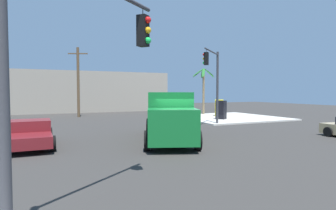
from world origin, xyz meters
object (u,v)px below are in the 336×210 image
at_px(traffic_light_primary, 75,46).
at_px(traffic_light_secondary, 214,76).
at_px(delivery_truck, 169,115).
at_px(palm_tree_far, 203,83).
at_px(vending_machine_red, 221,110).
at_px(vending_machine_blue, 219,108).
at_px(pickup_maroon, 30,133).
at_px(utility_pole, 78,81).

height_order(traffic_light_primary, traffic_light_secondary, traffic_light_secondary).
height_order(delivery_truck, traffic_light_secondary, traffic_light_secondary).
bearing_deg(palm_tree_far, traffic_light_secondary, -117.39).
bearing_deg(vending_machine_red, vending_machine_blue, 57.82).
bearing_deg(vending_machine_blue, traffic_light_primary, -131.70).
distance_m(delivery_truck, traffic_light_primary, 11.05).
bearing_deg(pickup_maroon, palm_tree_far, 34.94).
height_order(vending_machine_red, utility_pole, utility_pole).
height_order(traffic_light_primary, utility_pole, utility_pole).
distance_m(delivery_truck, vending_machine_red, 12.53).
relative_size(traffic_light_secondary, vending_machine_blue, 3.34).
height_order(pickup_maroon, vending_machine_red, vending_machine_red).
xyz_separation_m(pickup_maroon, palm_tree_far, (18.68, 13.05, 3.20)).
bearing_deg(utility_pole, vending_machine_red, -38.25).
distance_m(traffic_light_primary, utility_pole, 26.93).
distance_m(traffic_light_secondary, palm_tree_far, 10.99).
bearing_deg(traffic_light_secondary, palm_tree_far, 62.61).
relative_size(pickup_maroon, palm_tree_far, 0.93).
bearing_deg(traffic_light_primary, vending_machine_red, 46.80).
xyz_separation_m(pickup_maroon, utility_pole, (4.52, 16.89, 3.34)).
height_order(traffic_light_primary, vending_machine_red, traffic_light_primary).
height_order(delivery_truck, utility_pole, utility_pole).
bearing_deg(pickup_maroon, vending_machine_red, 22.46).
xyz_separation_m(vending_machine_blue, utility_pole, (-14.46, 6.75, 3.00)).
bearing_deg(traffic_light_secondary, traffic_light_primary, -133.46).
relative_size(delivery_truck, pickup_maroon, 1.56).
bearing_deg(traffic_light_secondary, vending_machine_blue, 51.98).
height_order(delivery_truck, vending_machine_blue, delivery_truck).
xyz_separation_m(palm_tree_far, utility_pole, (-14.16, 3.84, 0.14)).
height_order(traffic_light_secondary, utility_pole, utility_pole).
relative_size(delivery_truck, vending_machine_blue, 4.40).
xyz_separation_m(vending_machine_red, palm_tree_far, (1.66, 6.01, 2.86)).
bearing_deg(pickup_maroon, vending_machine_blue, 28.12).
bearing_deg(palm_tree_far, traffic_light_primary, -127.40).
distance_m(traffic_light_primary, pickup_maroon, 10.39).
bearing_deg(palm_tree_far, vending_machine_blue, -84.12).
distance_m(pickup_maroon, palm_tree_far, 23.01).
xyz_separation_m(traffic_light_primary, palm_tree_far, (17.50, 22.88, 0.06)).
bearing_deg(delivery_truck, traffic_light_secondary, 35.46).
height_order(traffic_light_secondary, vending_machine_red, traffic_light_secondary).
bearing_deg(traffic_light_secondary, delivery_truck, -144.54).
distance_m(traffic_light_secondary, vending_machine_red, 5.94).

